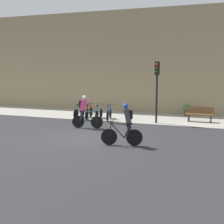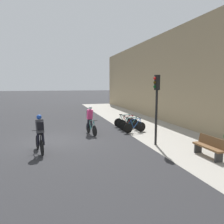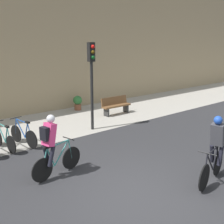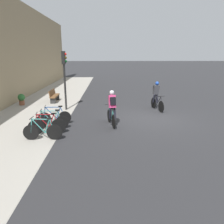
{
  "view_description": "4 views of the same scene",
  "coord_description": "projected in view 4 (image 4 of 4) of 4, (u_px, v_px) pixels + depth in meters",
  "views": [
    {
      "loc": [
        5.94,
        -12.95,
        3.27
      ],
      "look_at": [
        0.31,
        2.4,
        0.92
      ],
      "focal_mm": 50.0,
      "sensor_mm": 36.0,
      "label": 1
    },
    {
      "loc": [
        12.17,
        -0.17,
        3.13
      ],
      "look_at": [
        -0.58,
        3.41,
        1.44
      ],
      "focal_mm": 35.0,
      "sensor_mm": 36.0,
      "label": 2
    },
    {
      "loc": [
        -4.4,
        -4.34,
        3.64
      ],
      "look_at": [
        1.12,
        2.43,
        1.43
      ],
      "focal_mm": 45.0,
      "sensor_mm": 36.0,
      "label": 3
    },
    {
      "loc": [
        -11.38,
        2.37,
        3.44
      ],
      "look_at": [
        -1.49,
        2.16,
        0.8
      ],
      "focal_mm": 35.0,
      "sensor_mm": 36.0,
      "label": 4
    }
  ],
  "objects": [
    {
      "name": "kerb_strip",
      "position": [
        27.0,
        119.0,
        11.79
      ],
      "size": [
        44.0,
        4.5,
        0.01
      ],
      "primitive_type": "cube",
      "color": "#A39E93",
      "rests_on": "ground"
    },
    {
      "name": "cyclist_pink",
      "position": [
        112.0,
        107.0,
        10.48
      ],
      "size": [
        1.67,
        0.56,
        1.77
      ],
      "color": "black",
      "rests_on": "ground"
    },
    {
      "name": "ground",
      "position": [
        151.0,
        119.0,
        11.93
      ],
      "size": [
        200.0,
        200.0,
        0.0
      ],
      "primitive_type": "plane",
      "color": "#2B2B2D"
    },
    {
      "name": "parked_bike_1",
      "position": [
        47.0,
        125.0,
        9.57
      ],
      "size": [
        0.46,
        1.63,
        0.97
      ],
      "color": "black",
      "rests_on": "ground"
    },
    {
      "name": "bench",
      "position": [
        54.0,
        96.0,
        16.05
      ],
      "size": [
        1.61,
        0.44,
        0.89
      ],
      "color": "brown",
      "rests_on": "ground"
    },
    {
      "name": "parked_bike_3",
      "position": [
        55.0,
        117.0,
        10.9
      ],
      "size": [
        0.47,
        1.62,
        0.96
      ],
      "color": "black",
      "rests_on": "ground"
    },
    {
      "name": "potted_plant",
      "position": [
        21.0,
        99.0,
        15.04
      ],
      "size": [
        0.48,
        0.48,
        0.78
      ],
      "color": "brown",
      "rests_on": "ground"
    },
    {
      "name": "traffic_light_pole",
      "position": [
        64.0,
        70.0,
        13.25
      ],
      "size": [
        0.26,
        0.3,
        3.59
      ],
      "color": "black",
      "rests_on": "ground"
    },
    {
      "name": "cyclist_grey",
      "position": [
        156.0,
        95.0,
        13.7
      ],
      "size": [
        1.73,
        0.59,
        1.79
      ],
      "color": "black",
      "rests_on": "ground"
    },
    {
      "name": "parked_bike_2",
      "position": [
        51.0,
        121.0,
        10.24
      ],
      "size": [
        0.46,
        1.62,
        0.94
      ],
      "color": "black",
      "rests_on": "ground"
    },
    {
      "name": "parked_bike_0",
      "position": [
        43.0,
        131.0,
        8.91
      ],
      "size": [
        0.46,
        1.61,
        0.96
      ],
      "color": "black",
      "rests_on": "ground"
    }
  ]
}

